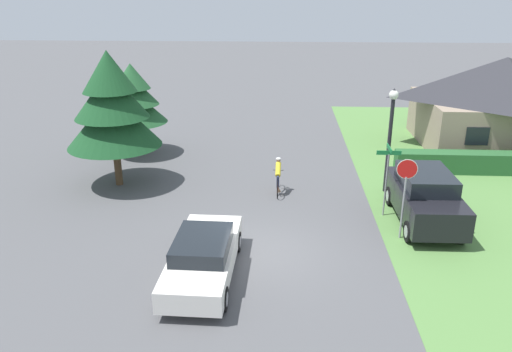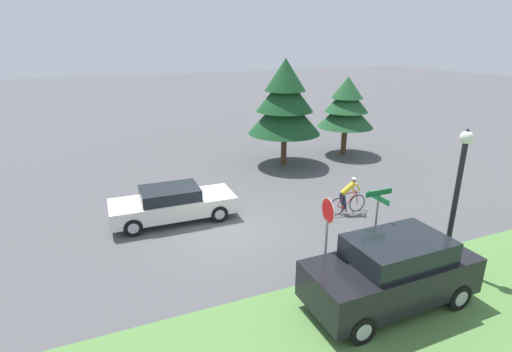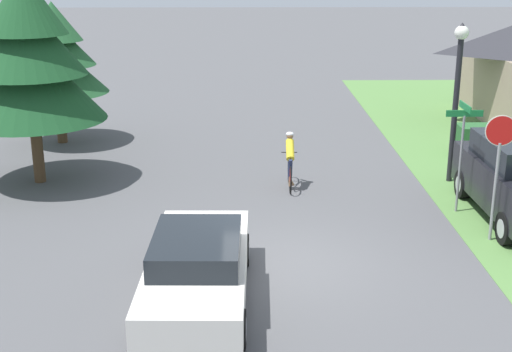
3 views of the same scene
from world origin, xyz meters
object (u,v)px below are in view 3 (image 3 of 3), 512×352
at_px(stop_sign, 499,154).
at_px(street_name_sign, 462,138).
at_px(street_lamp, 458,81).
at_px(conifer_tall_near, 29,57).
at_px(sedan_left_lane, 197,268).
at_px(cyclist, 290,162).
at_px(conifer_tall_far, 55,54).

xyz_separation_m(stop_sign, street_name_sign, (-0.24, 1.84, -0.12)).
xyz_separation_m(street_lamp, conifer_tall_near, (-11.61, 0.16, 0.67)).
bearing_deg(sedan_left_lane, street_name_sign, -51.38).
relative_size(sedan_left_lane, street_lamp, 1.08).
xyz_separation_m(cyclist, stop_sign, (4.30, -3.83, 1.30)).
bearing_deg(conifer_tall_far, cyclist, -33.73).
distance_m(sedan_left_lane, conifer_tall_near, 9.28).
xyz_separation_m(cyclist, conifer_tall_far, (-7.45, 4.98, 2.26)).
bearing_deg(street_lamp, street_name_sign, -101.69).
bearing_deg(sedan_left_lane, stop_sign, -64.60).
distance_m(street_name_sign, conifer_tall_near, 11.52).
distance_m(street_lamp, street_name_sign, 2.70).
bearing_deg(conifer_tall_far, street_name_sign, -31.19).
xyz_separation_m(conifer_tall_near, conifer_tall_far, (-0.41, 4.34, -0.54)).
height_order(street_lamp, conifer_tall_far, conifer_tall_far).
height_order(stop_sign, conifer_tall_far, conifer_tall_far).
bearing_deg(conifer_tall_far, street_lamp, -20.53).
bearing_deg(conifer_tall_near, conifer_tall_far, 95.45).
relative_size(cyclist, street_lamp, 0.38).
bearing_deg(conifer_tall_far, stop_sign, -36.86).
distance_m(street_name_sign, conifer_tall_far, 13.50).
height_order(sedan_left_lane, conifer_tall_near, conifer_tall_near).
relative_size(sedan_left_lane, stop_sign, 1.66).
height_order(stop_sign, conifer_tall_near, conifer_tall_near).
relative_size(cyclist, stop_sign, 0.59).
height_order(cyclist, street_lamp, street_lamp).
bearing_deg(conifer_tall_near, stop_sign, -21.50).
relative_size(sedan_left_lane, conifer_tall_far, 1.02).
bearing_deg(cyclist, conifer_tall_near, 85.98).
distance_m(sedan_left_lane, stop_sign, 7.16).
distance_m(sedan_left_lane, street_name_sign, 7.87).
relative_size(street_name_sign, conifer_tall_far, 0.59).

